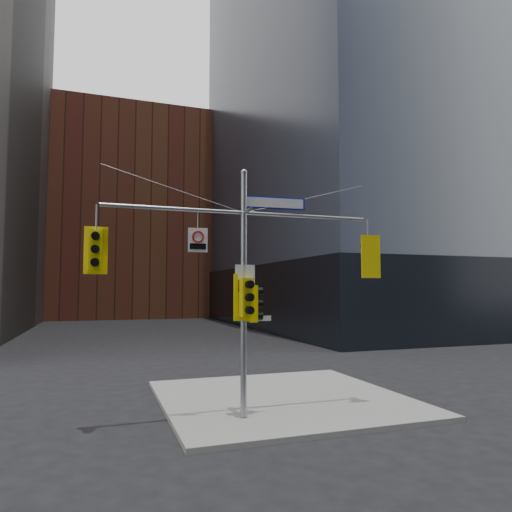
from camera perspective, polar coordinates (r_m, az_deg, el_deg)
ground at (r=11.92m, az=1.54°, el=-22.61°), size 160.00×160.00×0.00m
sidewalk_corner at (r=16.19m, az=3.28°, el=-17.36°), size 8.00×8.00×0.15m
podium_ne at (r=53.26m, az=17.93°, el=-4.79°), size 36.40×36.40×6.00m
brick_midrise at (r=69.46m, az=-15.59°, el=4.46°), size 26.00×20.00×28.00m
signal_assembly at (r=13.21m, az=-1.53°, el=-1.36°), size 8.00×0.80×7.30m
traffic_light_west_arm at (r=12.64m, az=-19.43°, el=0.74°), size 0.61×0.48×1.27m
traffic_light_east_arm at (r=15.02m, az=13.83°, el=-0.12°), size 0.65×0.54×1.36m
traffic_light_pole_side at (r=13.30m, az=-0.20°, el=-5.97°), size 0.45×0.38×1.07m
traffic_light_pole_front at (r=12.94m, az=-1.19°, el=-5.17°), size 0.64×0.54×1.34m
street_sign_blade at (r=13.76m, az=2.36°, el=6.64°), size 1.90×0.19×0.37m
regulatory_sign_arm at (r=12.91m, az=-7.28°, el=2.09°), size 0.55×0.10×0.68m
regulatory_sign_pole at (r=13.09m, az=-1.39°, el=-2.86°), size 0.59×0.05×0.77m
street_blade_ew at (r=13.37m, az=0.30°, el=-7.81°), size 0.77×0.07×0.15m
street_blade_ns at (r=13.66m, az=-2.13°, el=-7.87°), size 0.08×0.68×0.14m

